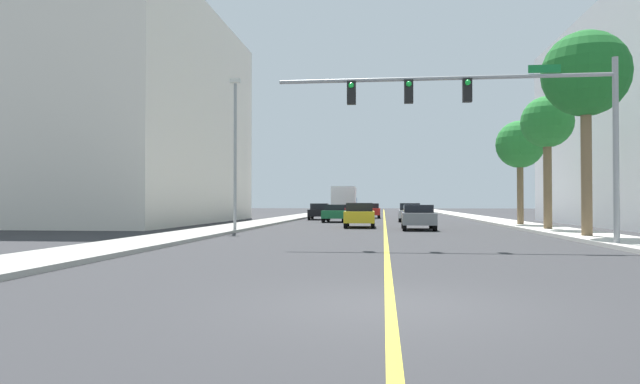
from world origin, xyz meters
name	(u,v)px	position (x,y,z in m)	size (l,w,h in m)	color
ground	(384,220)	(0.00, 42.00, 0.00)	(192.00, 192.00, 0.00)	#2D2D30
sidewalk_left	(287,218)	(-8.86, 42.00, 0.07)	(2.79, 168.00, 0.15)	#9E9B93
sidewalk_right	(486,219)	(8.86, 42.00, 0.07)	(2.79, 168.00, 0.15)	beige
lane_marking_center	(384,220)	(0.00, 42.00, 0.00)	(0.16, 144.00, 0.01)	yellow
building_left_near	(133,118)	(-19.24, 32.62, 8.07)	(12.77, 24.47, 16.13)	silver
traffic_signal_mast	(494,107)	(3.80, 11.76, 4.91)	(11.85, 0.36, 6.42)	gray
street_lamp	(235,146)	(-7.97, 20.66, 4.58)	(0.56, 0.28, 8.01)	gray
palm_near	(586,76)	(8.42, 16.21, 6.90)	(3.61, 3.61, 8.66)	brown
palm_mid	(547,125)	(8.59, 22.45, 5.70)	(2.74, 2.74, 7.06)	brown
palm_far	(520,146)	(8.65, 28.69, 5.21)	(3.05, 3.05, 6.67)	brown
car_green	(336,213)	(-3.83, 35.44, 0.72)	(1.88, 4.09, 1.38)	#196638
car_yellow	(360,215)	(-1.57, 26.28, 0.78)	(1.93, 4.20, 1.51)	gold
car_silver	(410,212)	(2.01, 37.02, 0.76)	(1.89, 4.17, 1.48)	#BCBCC1
car_black	(319,211)	(-5.81, 41.53, 0.74)	(1.92, 4.32, 1.45)	black
car_gray	(418,217)	(1.86, 23.59, 0.74)	(1.89, 4.09, 1.41)	slate
car_red	(371,210)	(-1.36, 47.11, 0.75)	(1.94, 4.34, 1.45)	red
delivery_truck	(345,201)	(-4.21, 51.12, 1.68)	(2.54, 8.03, 3.17)	#194799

